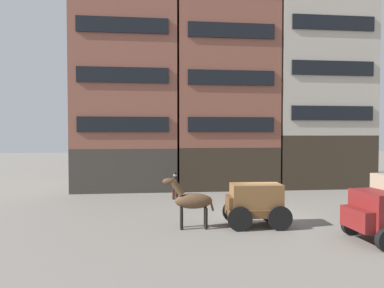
# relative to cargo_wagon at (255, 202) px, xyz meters

# --- Properties ---
(ground_plane) EXTENTS (120.00, 120.00, 0.00)m
(ground_plane) POSITION_rel_cargo_wagon_xyz_m (0.83, 1.46, -1.15)
(ground_plane) COLOR slate
(building_far_left) EXTENTS (8.23, 7.06, 17.83)m
(building_far_left) POSITION_rel_cargo_wagon_xyz_m (-7.04, 12.00, 7.81)
(building_far_left) COLOR #38332D
(building_far_left) RESTS_ON ground_plane
(building_center_left) EXTENTS (8.19, 7.06, 17.59)m
(building_center_left) POSITION_rel_cargo_wagon_xyz_m (0.82, 12.00, 7.69)
(building_center_left) COLOR #33281E
(building_center_left) RESTS_ON ground_plane
(building_center_right) EXTENTS (8.24, 7.06, 18.36)m
(building_center_right) POSITION_rel_cargo_wagon_xyz_m (8.69, 12.00, 8.07)
(building_center_right) COLOR #33281E
(building_center_right) RESTS_ON ground_plane
(cargo_wagon) EXTENTS (2.95, 1.60, 1.98)m
(cargo_wagon) POSITION_rel_cargo_wagon_xyz_m (0.00, 0.00, 0.00)
(cargo_wagon) COLOR brown
(cargo_wagon) RESTS_ON ground_plane
(draft_horse) EXTENTS (2.35, 0.66, 2.30)m
(draft_horse) POSITION_rel_cargo_wagon_xyz_m (-2.95, 0.00, 0.12)
(draft_horse) COLOR #513823
(draft_horse) RESTS_ON ground_plane
(pedestrian_officer) EXTENTS (0.36, 0.36, 1.79)m
(pedestrian_officer) POSITION_rel_cargo_wagon_xyz_m (-3.44, 6.36, -0.17)
(pedestrian_officer) COLOR black
(pedestrian_officer) RESTS_ON ground_plane
(fire_hydrant_curbside) EXTENTS (0.24, 0.24, 0.83)m
(fire_hydrant_curbside) POSITION_rel_cargo_wagon_xyz_m (-3.30, 7.30, -0.72)
(fire_hydrant_curbside) COLOR maroon
(fire_hydrant_curbside) RESTS_ON ground_plane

